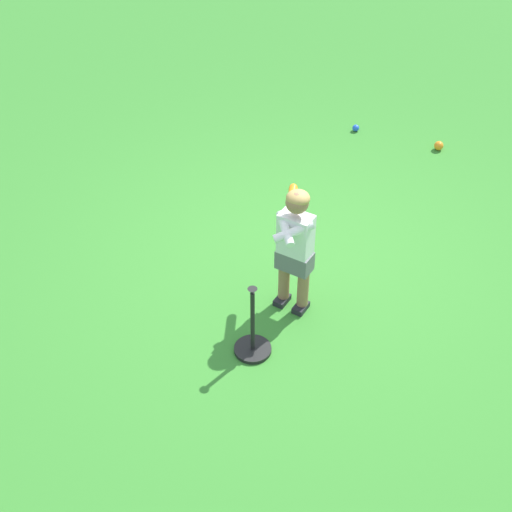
# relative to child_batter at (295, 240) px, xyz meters

# --- Properties ---
(ground_plane) EXTENTS (40.00, 40.00, 0.00)m
(ground_plane) POSITION_rel_child_batter_xyz_m (0.59, 0.06, -0.65)
(ground_plane) COLOR #38842D
(child_batter) EXTENTS (0.64, 0.31, 1.08)m
(child_batter) POSITION_rel_child_batter_xyz_m (0.00, 0.00, 0.00)
(child_batter) COLOR #232328
(child_batter) RESTS_ON ground
(play_ball_far_left) EXTENTS (0.08, 0.08, 0.08)m
(play_ball_far_left) POSITION_rel_child_batter_xyz_m (2.94, -0.21, -0.61)
(play_ball_far_left) COLOR blue
(play_ball_far_left) RESTS_ON ground
(play_ball_center_lawn) EXTENTS (0.10, 0.10, 0.10)m
(play_ball_center_lawn) POSITION_rel_child_batter_xyz_m (2.72, -1.12, -0.60)
(play_ball_center_lawn) COLOR orange
(play_ball_center_lawn) RESTS_ON ground
(batting_tee) EXTENTS (0.28, 0.28, 0.62)m
(batting_tee) POSITION_rel_child_batter_xyz_m (-0.56, 0.20, -0.55)
(batting_tee) COLOR black
(batting_tee) RESTS_ON ground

